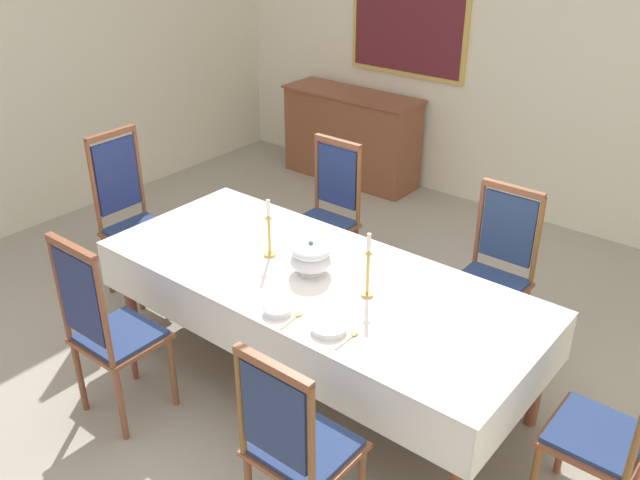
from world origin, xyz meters
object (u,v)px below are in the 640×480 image
candlestick_east (368,271)px  chair_north_b (494,271)px  dining_table (316,285)px  candlestick_west (269,233)px  soup_tureen (311,257)px  spoon_secondary (296,316)px  chair_north_a (327,213)px  chair_south_b (296,444)px  spoon_primary (351,336)px  chair_head_west (132,214)px  chair_south_a (108,328)px  bowl_near_right (277,309)px  framed_painting (409,7)px  sideboard (351,136)px  chair_head_east (617,423)px  bowl_near_left (329,327)px

candlestick_east → chair_north_b: bearing=72.3°
dining_table → candlestick_west: bearing=-180.0°
soup_tureen → spoon_secondary: bearing=-60.3°
chair_north_a → chair_south_b: bearing=125.1°
dining_table → spoon_primary: spoon_primary is taller
dining_table → chair_head_west: size_ratio=2.16×
chair_south_a → bowl_near_right: bearing=34.4°
chair_north_b → spoon_secondary: size_ratio=6.24×
spoon_primary → framed_painting: size_ratio=0.14×
chair_head_west → bowl_near_right: (1.81, -0.43, 0.15)m
spoon_primary → sideboard: sideboard is taller
chair_north_b → spoon_primary: 1.33m
dining_table → sideboard: bearing=122.9°
dining_table → sideboard: (-1.77, 2.73, -0.22)m
chair_head_east → candlestick_west: bearing=90.0°
chair_north_a → chair_head_west: 1.41m
chair_south_a → bowl_near_left: chair_south_a is taller
candlestick_east → spoon_primary: size_ratio=2.12×
chair_south_b → chair_head_east: chair_head_east is taller
candlestick_west → spoon_secondary: 0.70m
chair_north_a → bowl_near_right: chair_north_a is taller
chair_south_a → soup_tureen: 1.18m
chair_north_b → spoon_secondary: bearing=70.9°
chair_south_a → spoon_secondary: chair_south_a is taller
chair_north_a → spoon_primary: size_ratio=6.25×
chair_south_a → chair_head_east: (2.40, 0.96, 0.02)m
candlestick_west → framed_painting: 3.25m
spoon_secondary → sideboard: sideboard is taller
sideboard → chair_head_east: bearing=141.9°
soup_tureen → candlestick_west: (-0.32, -0.00, 0.05)m
chair_north_b → framed_painting: bearing=-45.5°
chair_north_a → chair_south_b: size_ratio=1.02×
candlestick_west → sideboard: (-1.41, 2.73, -0.44)m
soup_tureen → spoon_secondary: (0.23, -0.40, -0.09)m
chair_south_a → spoon_primary: 1.35m
candlestick_west → bowl_near_right: size_ratio=2.40×
dining_table → bowl_near_left: (0.40, -0.39, 0.09)m
spoon_primary → framed_painting: bearing=118.7°
framed_painting → dining_table: bearing=-66.0°
chair_south_a → chair_head_east: chair_head_east is taller
bowl_near_right → spoon_secondary: 0.11m
chair_south_a → bowl_near_left: size_ratio=6.32×
chair_south_b → bowl_near_right: bearing=137.7°
bowl_near_left → sideboard: sideboard is taller
spoon_primary → spoon_secondary: bearing=-173.0°
dining_table → chair_south_b: bearing=-55.2°
soup_tureen → bowl_near_left: bearing=-41.7°
chair_head_west → sideboard: chair_head_west is taller
chair_north_b → spoon_primary: bearing=83.8°
chair_north_b → spoon_primary: chair_north_b is taller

